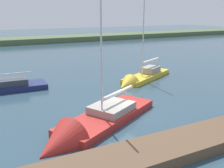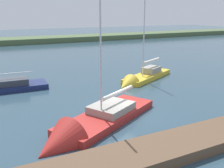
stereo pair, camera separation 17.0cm
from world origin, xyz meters
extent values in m
plane|color=#2D4756|center=(0.00, 0.00, 0.00)|extent=(200.00, 200.00, 0.00)
cube|color=#4C603D|center=(0.00, -47.83, 0.00)|extent=(180.00, 8.00, 2.40)
cube|color=brown|center=(0.00, 5.89, 0.29)|extent=(23.21, 2.52, 0.57)
cube|color=#B22823|center=(1.65, 0.67, 0.05)|extent=(8.30, 6.16, 0.86)
cone|color=#B22823|center=(5.74, 2.90, 0.05)|extent=(3.36, 3.46, 2.65)
cube|color=gray|center=(1.27, 0.46, 0.72)|extent=(3.54, 3.30, 0.49)
cylinder|color=silver|center=(2.24, 0.99, 4.50)|extent=(0.11, 0.11, 8.04)
cylinder|color=silver|center=(0.53, 0.06, 1.47)|extent=(3.46, 1.94, 0.09)
cylinder|color=silver|center=(0.53, 0.06, 1.59)|extent=(3.18, 1.86, 0.21)
cube|color=gold|center=(-7.06, -7.45, 0.10)|extent=(7.43, 5.14, 0.75)
cone|color=gold|center=(-3.37, -5.53, 0.10)|extent=(2.50, 2.59, 1.99)
cube|color=gray|center=(-7.83, -7.85, 0.80)|extent=(2.56, 2.26, 0.65)
cylinder|color=silver|center=(-6.12, -6.96, 4.70)|extent=(0.12, 0.12, 8.45)
cylinder|color=silver|center=(-7.80, -7.83, 1.67)|extent=(3.39, 1.82, 0.09)
cylinder|color=silver|center=(-7.80, -7.83, 1.79)|extent=(3.16, 1.84, 0.31)
cube|color=navy|center=(7.37, -9.58, 0.06)|extent=(8.15, 2.82, 0.85)
cube|color=#333842|center=(6.31, -9.54, 0.77)|extent=(2.67, 1.92, 0.57)
cylinder|color=silver|center=(6.51, -9.54, 1.54)|extent=(3.92, 0.24, 0.08)
camera|label=1|loc=(8.82, 15.09, 6.91)|focal=41.94mm
camera|label=2|loc=(8.67, 15.17, 6.91)|focal=41.94mm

